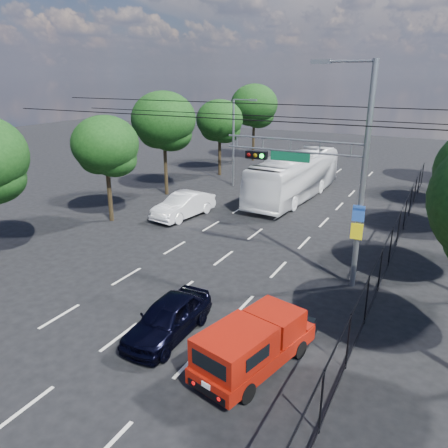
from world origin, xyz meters
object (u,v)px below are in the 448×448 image
Objects in this scene: white_van at (184,205)px; signal_mast at (335,167)px; red_pickup at (254,344)px; navy_hatchback at (168,318)px; white_bus at (295,176)px.

signal_mast is at bearing -16.23° from white_van.
white_van is (-10.48, 12.18, -0.14)m from red_pickup.
signal_mast is at bearing 87.64° from red_pickup.
navy_hatchback is (-3.77, -7.07, -4.54)m from signal_mast.
white_van is (-7.01, 11.88, 0.09)m from navy_hatchback.
red_pickup is 1.19× the size of navy_hatchback.
white_van is (-4.85, -7.81, -0.88)m from white_bus.
red_pickup is 3.49m from navy_hatchback.
white_bus reaches higher than white_van.
signal_mast is 8.54m from red_pickup.
white_bus is (-5.63, 19.99, 0.74)m from red_pickup.
red_pickup is at bearing -41.49° from white_van.
signal_mast is 9.21m from navy_hatchback.
red_pickup is 0.41× the size of white_bus.
red_pickup is (-0.30, -7.37, -4.31)m from signal_mast.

